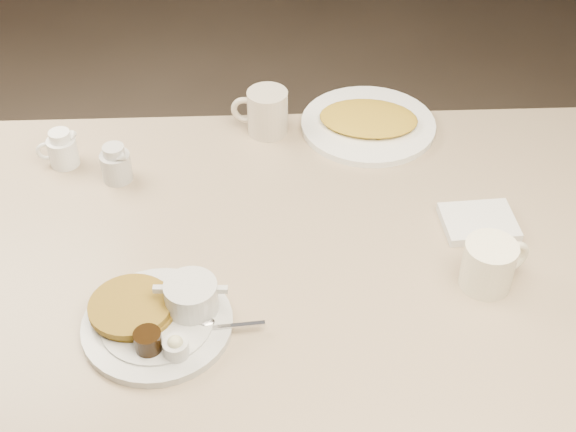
{
  "coord_description": "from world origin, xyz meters",
  "views": [
    {
      "loc": [
        -0.05,
        -1.07,
        1.77
      ],
      "look_at": [
        0.0,
        0.02,
        0.82
      ],
      "focal_mm": 49.98,
      "sensor_mm": 36.0,
      "label": 1
    }
  ],
  "objects_px": {
    "diner_table": "(288,314)",
    "coffee_mug_near": "(490,264)",
    "creamer_left": "(62,149)",
    "main_plate": "(160,315)",
    "hash_plate": "(368,123)",
    "creamer_right": "(116,164)",
    "coffee_mug_far": "(266,112)"
  },
  "relations": [
    {
      "from": "coffee_mug_near",
      "to": "hash_plate",
      "type": "bearing_deg",
      "value": 107.55
    },
    {
      "from": "main_plate",
      "to": "creamer_left",
      "type": "distance_m",
      "value": 0.51
    },
    {
      "from": "creamer_left",
      "to": "main_plate",
      "type": "bearing_deg",
      "value": -62.45
    },
    {
      "from": "hash_plate",
      "to": "coffee_mug_near",
      "type": "bearing_deg",
      "value": -72.45
    },
    {
      "from": "diner_table",
      "to": "coffee_mug_near",
      "type": "bearing_deg",
      "value": -15.09
    },
    {
      "from": "diner_table",
      "to": "hash_plate",
      "type": "xyz_separation_m",
      "value": [
        0.19,
        0.39,
        0.18
      ]
    },
    {
      "from": "coffee_mug_near",
      "to": "creamer_right",
      "type": "height_order",
      "value": "coffee_mug_near"
    },
    {
      "from": "coffee_mug_far",
      "to": "creamer_left",
      "type": "xyz_separation_m",
      "value": [
        -0.42,
        -0.1,
        -0.01
      ]
    },
    {
      "from": "creamer_right",
      "to": "hash_plate",
      "type": "height_order",
      "value": "creamer_right"
    },
    {
      "from": "main_plate",
      "to": "coffee_mug_near",
      "type": "height_order",
      "value": "coffee_mug_near"
    },
    {
      "from": "coffee_mug_near",
      "to": "creamer_right",
      "type": "xyz_separation_m",
      "value": [
        -0.69,
        0.33,
        -0.01
      ]
    },
    {
      "from": "coffee_mug_far",
      "to": "creamer_right",
      "type": "height_order",
      "value": "coffee_mug_far"
    },
    {
      "from": "creamer_right",
      "to": "hash_plate",
      "type": "bearing_deg",
      "value": 16.52
    },
    {
      "from": "coffee_mug_near",
      "to": "creamer_left",
      "type": "bearing_deg",
      "value": 154.68
    },
    {
      "from": "main_plate",
      "to": "coffee_mug_near",
      "type": "relative_size",
      "value": 2.23
    },
    {
      "from": "coffee_mug_far",
      "to": "hash_plate",
      "type": "xyz_separation_m",
      "value": [
        0.23,
        0.0,
        -0.04
      ]
    },
    {
      "from": "creamer_left",
      "to": "hash_plate",
      "type": "height_order",
      "value": "creamer_left"
    },
    {
      "from": "coffee_mug_near",
      "to": "creamer_right",
      "type": "relative_size",
      "value": 1.6
    },
    {
      "from": "hash_plate",
      "to": "main_plate",
      "type": "bearing_deg",
      "value": -126.58
    },
    {
      "from": "diner_table",
      "to": "hash_plate",
      "type": "bearing_deg",
      "value": 63.7
    },
    {
      "from": "coffee_mug_far",
      "to": "diner_table",
      "type": "bearing_deg",
      "value": -85.22
    },
    {
      "from": "main_plate",
      "to": "coffee_mug_far",
      "type": "bearing_deg",
      "value": 71.22
    },
    {
      "from": "diner_table",
      "to": "coffee_mug_near",
      "type": "distance_m",
      "value": 0.42
    },
    {
      "from": "hash_plate",
      "to": "creamer_right",
      "type": "bearing_deg",
      "value": -163.48
    },
    {
      "from": "coffee_mug_far",
      "to": "creamer_left",
      "type": "distance_m",
      "value": 0.44
    },
    {
      "from": "coffee_mug_near",
      "to": "creamer_left",
      "type": "relative_size",
      "value": 1.53
    },
    {
      "from": "diner_table",
      "to": "creamer_right",
      "type": "xyz_separation_m",
      "value": [
        -0.34,
        0.23,
        0.21
      ]
    },
    {
      "from": "coffee_mug_near",
      "to": "creamer_right",
      "type": "bearing_deg",
      "value": 154.6
    },
    {
      "from": "diner_table",
      "to": "coffee_mug_far",
      "type": "xyz_separation_m",
      "value": [
        -0.03,
        0.39,
        0.22
      ]
    },
    {
      "from": "coffee_mug_far",
      "to": "hash_plate",
      "type": "distance_m",
      "value": 0.23
    },
    {
      "from": "main_plate",
      "to": "creamer_right",
      "type": "bearing_deg",
      "value": 106.68
    },
    {
      "from": "coffee_mug_far",
      "to": "creamer_right",
      "type": "relative_size",
      "value": 1.52
    }
  ]
}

